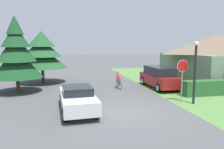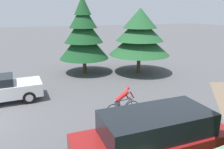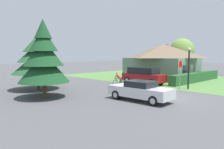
% 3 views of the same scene
% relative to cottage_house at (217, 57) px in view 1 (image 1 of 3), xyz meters
% --- Properties ---
extents(ground_plane, '(140.00, 140.00, 0.00)m').
position_rel_cottage_house_xyz_m(ground_plane, '(-11.96, -8.02, -2.47)').
color(ground_plane, '#515154').
extents(cottage_house, '(9.92, 9.48, 4.80)m').
position_rel_cottage_house_xyz_m(cottage_house, '(0.00, 0.00, 0.00)').
color(cottage_house, slate).
rests_on(cottage_house, ground).
extents(sedan_left_lane, '(2.09, 4.77, 1.45)m').
position_rel_cottage_house_xyz_m(sedan_left_lane, '(-14.40, -7.23, -1.74)').
color(sedan_left_lane, silver).
rests_on(sedan_left_lane, ground).
extents(cyclist, '(0.44, 1.70, 1.47)m').
position_rel_cottage_house_xyz_m(cyclist, '(-10.59, -1.46, -1.76)').
color(cyclist, black).
rests_on(cyclist, ground).
extents(parked_suv_right, '(1.98, 4.99, 1.86)m').
position_rel_cottage_house_xyz_m(parked_suv_right, '(-7.04, -1.93, -1.51)').
color(parked_suv_right, maroon).
rests_on(parked_suv_right, ground).
extents(stop_sign, '(0.80, 0.07, 2.79)m').
position_rel_cottage_house_xyz_m(stop_sign, '(-7.57, -6.64, -0.46)').
color(stop_sign, gray).
rests_on(stop_sign, ground).
extents(street_lamp, '(0.29, 0.29, 4.04)m').
position_rel_cottage_house_xyz_m(street_lamp, '(-7.06, -7.24, -0.10)').
color(street_lamp, black).
rests_on(street_lamp, ground).
extents(conifer_tall_near, '(3.87, 3.87, 6.00)m').
position_rel_cottage_house_xyz_m(conifer_tall_near, '(-18.75, -1.34, 0.59)').
color(conifer_tall_near, '#4C3823').
rests_on(conifer_tall_near, ground).
extents(conifer_tall_far, '(4.76, 4.76, 5.07)m').
position_rel_cottage_house_xyz_m(conifer_tall_far, '(-17.26, 2.76, 0.56)').
color(conifer_tall_far, '#4C3823').
rests_on(conifer_tall_far, ground).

